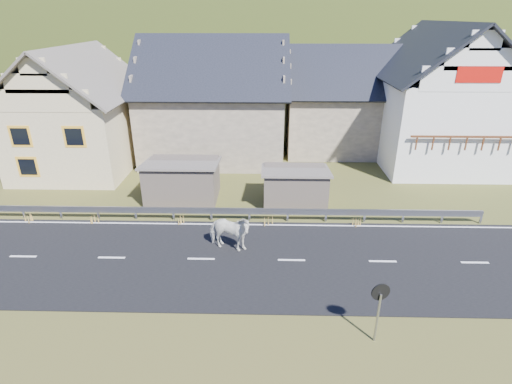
{
  "coord_description": "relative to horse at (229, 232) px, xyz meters",
  "views": [
    {
      "loc": [
        2.8,
        -14.86,
        9.93
      ],
      "look_at": [
        2.37,
        2.53,
        2.19
      ],
      "focal_mm": 28.0,
      "sensor_mm": 36.0,
      "label": 1
    }
  ],
  "objects": [
    {
      "name": "road",
      "position": [
        -1.2,
        -0.81,
        -0.92
      ],
      "size": [
        60.0,
        7.0,
        0.04
      ],
      "primitive_type": "cube",
      "color": "black",
      "rests_on": "ground"
    },
    {
      "name": "traffic_mirror",
      "position": [
        5.29,
        -5.39,
        0.7
      ],
      "size": [
        0.62,
        0.21,
        2.24
      ],
      "rotation": [
        0.0,
        0.0,
        0.19
      ],
      "color": "#93969B",
      "rests_on": "ground"
    },
    {
      "name": "horse",
      "position": [
        0.0,
        0.0,
        0.0
      ],
      "size": [
        1.57,
        2.33,
        1.8
      ],
      "primitive_type": "imported",
      "rotation": [
        0.0,
        0.0,
        1.26
      ],
      "color": "silver",
      "rests_on": "road"
    },
    {
      "name": "ground",
      "position": [
        -1.2,
        -0.81,
        -0.94
      ],
      "size": [
        160.0,
        160.0,
        0.0
      ],
      "primitive_type": "plane",
      "color": "#404A1D",
      "rests_on": "ground"
    },
    {
      "name": "house_white",
      "position": [
        13.8,
        13.18,
        4.12
      ],
      "size": [
        8.8,
        10.8,
        9.7
      ],
      "color": "white",
      "rests_on": "ground"
    },
    {
      "name": "house_stone_b",
      "position": [
        7.8,
        16.19,
        3.29
      ],
      "size": [
        9.8,
        8.8,
        8.1
      ],
      "color": "tan",
      "rests_on": "ground"
    },
    {
      "name": "shed_right",
      "position": [
        3.3,
        5.19,
        0.06
      ],
      "size": [
        3.8,
        2.9,
        2.2
      ],
      "primitive_type": "cube",
      "color": "brown",
      "rests_on": "ground"
    },
    {
      "name": "guardrail",
      "position": [
        -1.2,
        2.87,
        -0.38
      ],
      "size": [
        28.1,
        0.09,
        0.75
      ],
      "color": "#93969B",
      "rests_on": "ground"
    },
    {
      "name": "lane_markings",
      "position": [
        -1.2,
        -0.81,
        -0.9
      ],
      "size": [
        60.0,
        6.6,
        0.01
      ],
      "primitive_type": "cube",
      "color": "silver",
      "rests_on": "road"
    },
    {
      "name": "mountain",
      "position": [
        3.8,
        179.19,
        -20.94
      ],
      "size": [
        440.0,
        280.0,
        260.0
      ],
      "primitive_type": "ellipsoid",
      "color": "#1E300F",
      "rests_on": "ground"
    },
    {
      "name": "shed_left",
      "position": [
        -3.2,
        5.69,
        0.16
      ],
      "size": [
        4.3,
        3.3,
        2.4
      ],
      "primitive_type": "cube",
      "color": "brown",
      "rests_on": "ground"
    },
    {
      "name": "conifer_patch",
      "position": [
        -56.2,
        109.19,
        5.06
      ],
      "size": [
        76.0,
        50.0,
        28.0
      ],
      "primitive_type": "ellipsoid",
      "color": "black",
      "rests_on": "ground"
    },
    {
      "name": "house_stone_a",
      "position": [
        -2.2,
        14.19,
        3.69
      ],
      "size": [
        10.8,
        9.8,
        8.9
      ],
      "color": "tan",
      "rests_on": "ground"
    },
    {
      "name": "house_cream",
      "position": [
        -11.2,
        11.18,
        3.41
      ],
      "size": [
        7.8,
        9.8,
        8.3
      ],
      "color": "beige",
      "rests_on": "ground"
    }
  ]
}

